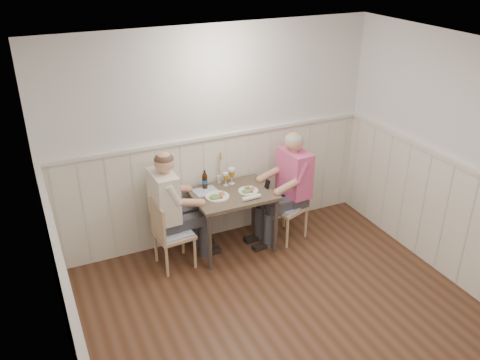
{
  "coord_description": "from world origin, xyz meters",
  "views": [
    {
      "loc": [
        -2.06,
        -2.94,
        3.45
      ],
      "look_at": [
        0.05,
        1.64,
        1.0
      ],
      "focal_mm": 38.0,
      "sensor_mm": 36.0,
      "label": 1
    }
  ],
  "objects": [
    {
      "name": "ground_plane",
      "position": [
        0.0,
        0.0,
        0.0
      ],
      "size": [
        4.5,
        4.5,
        0.0
      ],
      "primitive_type": "plane",
      "color": "#482A19"
    },
    {
      "name": "room_shell",
      "position": [
        0.0,
        0.0,
        1.52
      ],
      "size": [
        4.04,
        4.54,
        2.6
      ],
      "color": "white",
      "rests_on": "ground"
    },
    {
      "name": "wainscot",
      "position": [
        0.0,
        0.69,
        0.69
      ],
      "size": [
        4.0,
        4.49,
        1.34
      ],
      "color": "silver",
      "rests_on": "ground"
    },
    {
      "name": "dining_table",
      "position": [
        0.05,
        1.84,
        0.65
      ],
      "size": [
        0.94,
        0.7,
        0.75
      ],
      "color": "brown",
      "rests_on": "ground"
    },
    {
      "name": "chair_right",
      "position": [
        0.8,
        1.8,
        0.47
      ],
      "size": [
        0.53,
        0.53,
        0.87
      ],
      "color": "tan",
      "rests_on": "ground"
    },
    {
      "name": "chair_left",
      "position": [
        -0.75,
        1.79,
        0.46
      ],
      "size": [
        0.43,
        0.43,
        0.84
      ],
      "color": "tan",
      "rests_on": "ground"
    },
    {
      "name": "man_in_pink",
      "position": [
        0.81,
        1.8,
        0.59
      ],
      "size": [
        0.67,
        0.47,
        1.4
      ],
      "color": "#3F3F47",
      "rests_on": "ground"
    },
    {
      "name": "diner_cream",
      "position": [
        -0.71,
        1.9,
        0.58
      ],
      "size": [
        0.66,
        0.46,
        1.39
      ],
      "color": "#3F3F47",
      "rests_on": "ground"
    },
    {
      "name": "plate_man",
      "position": [
        0.22,
        1.78,
        0.77
      ],
      "size": [
        0.24,
        0.24,
        0.06
      ],
      "color": "white",
      "rests_on": "dining_table"
    },
    {
      "name": "plate_diner",
      "position": [
        -0.17,
        1.8,
        0.77
      ],
      "size": [
        0.27,
        0.27,
        0.07
      ],
      "color": "white",
      "rests_on": "dining_table"
    },
    {
      "name": "beer_glass_a",
      "position": [
        0.13,
        2.05,
        0.89
      ],
      "size": [
        0.08,
        0.08,
        0.2
      ],
      "color": "silver",
      "rests_on": "dining_table"
    },
    {
      "name": "beer_glass_b",
      "position": [
        0.05,
        2.05,
        0.86
      ],
      "size": [
        0.07,
        0.07,
        0.16
      ],
      "color": "silver",
      "rests_on": "dining_table"
    },
    {
      "name": "beer_bottle",
      "position": [
        -0.2,
        2.08,
        0.85
      ],
      "size": [
        0.07,
        0.07,
        0.23
      ],
      "color": "black",
      "rests_on": "dining_table"
    },
    {
      "name": "rolled_napkin",
      "position": [
        0.17,
        1.6,
        0.77
      ],
      "size": [
        0.23,
        0.06,
        0.05
      ],
      "color": "white",
      "rests_on": "dining_table"
    },
    {
      "name": "grass_vase",
      "position": [
        0.01,
        2.15,
        0.94
      ],
      "size": [
        0.05,
        0.05,
        0.43
      ],
      "color": "silver",
      "rests_on": "dining_table"
    },
    {
      "name": "gingham_mat",
      "position": [
        -0.22,
        2.0,
        0.75
      ],
      "size": [
        0.29,
        0.24,
        0.01
      ],
      "color": "#657AA9",
      "rests_on": "dining_table"
    }
  ]
}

